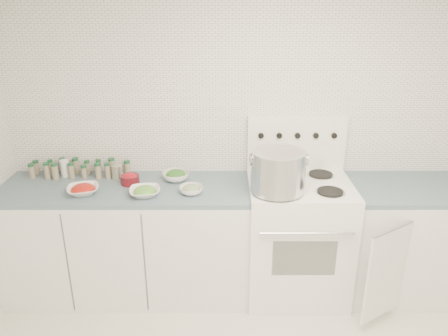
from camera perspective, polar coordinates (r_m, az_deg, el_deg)
room_walls at (r=1.88m, az=2.57°, el=1.12°), size 3.54×3.04×2.52m
counter_left at (r=3.52m, az=-12.33°, el=-9.12°), size 1.85×0.62×0.90m
stove at (r=3.46m, az=9.49°, el=-8.57°), size 0.76×0.70×1.36m
counter_right at (r=3.70m, az=22.24°, el=-8.67°), size 0.89×0.85×0.90m
stock_pot at (r=3.03m, az=7.08°, el=-0.20°), size 0.40×0.38×0.29m
bowl_tomato at (r=3.27m, az=-17.94°, el=-2.69°), size 0.27×0.27×0.07m
bowl_snowpea at (r=3.13m, az=-10.31°, el=-3.03°), size 0.25×0.25×0.07m
bowl_broccoli at (r=3.35m, az=-6.30°, el=-0.97°), size 0.21×0.21×0.08m
bowl_zucchini at (r=3.12m, az=-4.31°, el=-2.81°), size 0.18×0.18×0.07m
bowl_pepper at (r=3.34m, az=-12.17°, el=-1.39°), size 0.14×0.14×0.08m
salt_canister at (r=3.61m, az=-20.05°, el=-0.03°), size 0.07×0.07×0.13m
tin_can at (r=3.46m, az=-13.78°, el=-0.48°), size 0.11×0.11×0.11m
spice_cluster at (r=3.58m, az=-18.64°, el=-0.08°), size 0.77×0.16×0.14m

